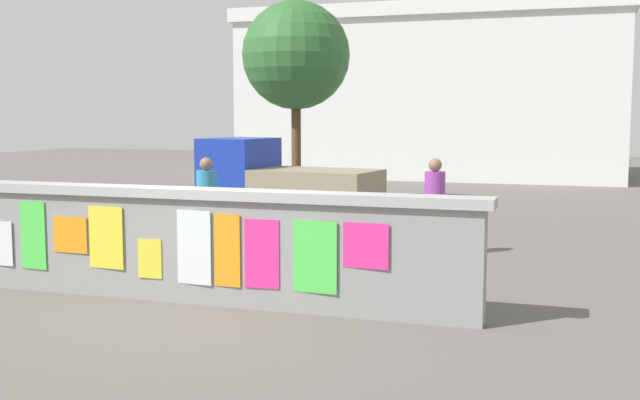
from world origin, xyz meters
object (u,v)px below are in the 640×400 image
bicycle_far (162,251)px  tree_roadside (296,56)px  auto_rickshaw_truck (281,186)px  bicycle_near (303,240)px  motorcycle (359,253)px  person_walking (435,197)px  person_bystander (207,195)px

bicycle_far → tree_roadside: tree_roadside is taller
auto_rickshaw_truck → bicycle_near: size_ratio=2.21×
bicycle_near → tree_roadside: 8.60m
motorcycle → tree_roadside: bearing=115.4°
auto_rickshaw_truck → motorcycle: bearing=-57.4°
person_walking → tree_roadside: 8.19m
person_bystander → tree_roadside: (-1.00, 7.06, 2.84)m
bicycle_near → person_walking: 2.34m
bicycle_near → bicycle_far: (-1.56, -1.66, 0.00)m
auto_rickshaw_truck → bicycle_near: bearing=-63.2°
tree_roadside → auto_rickshaw_truck: bearing=-73.9°
bicycle_far → person_walking: 4.55m
motorcycle → bicycle_near: (-1.31, 1.38, -0.10)m
person_walking → tree_roadside: size_ratio=0.31×
motorcycle → bicycle_far: bearing=-174.4°
motorcycle → bicycle_near: size_ratio=1.10×
bicycle_near → person_walking: bearing=34.1°
person_bystander → tree_roadside: 7.67m
bicycle_far → tree_roadside: size_ratio=0.32×
person_walking → tree_roadside: tree_roadside is taller
auto_rickshaw_truck → person_bystander: size_ratio=2.32×
person_walking → tree_roadside: (-4.69, 6.09, 2.84)m
motorcycle → bicycle_near: 1.91m
person_bystander → person_walking: bearing=14.7°
bicycle_far → person_walking: bearing=40.4°
motorcycle → person_walking: size_ratio=1.16×
motorcycle → tree_roadside: tree_roadside is taller
bicycle_far → auto_rickshaw_truck: bearing=90.8°
bicycle_far → person_bystander: person_bystander is taller
auto_rickshaw_truck → person_walking: (3.50, -1.96, 0.09)m
bicycle_far → person_walking: person_walking is taller
auto_rickshaw_truck → tree_roadside: (-1.19, 4.12, 2.92)m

